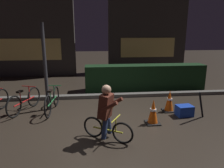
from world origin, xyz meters
The scene contains 13 objects.
ground_plane centered at (0.00, 0.00, 0.00)m, with size 40.00×40.00×0.00m, color #2D261E.
sidewalk_curb centered at (0.00, 2.20, 0.06)m, with size 12.00×0.24×0.12m, color #56544F.
hedge_row centered at (1.80, 3.10, 0.51)m, with size 4.80×0.70×1.01m, color black.
storefront_left centered at (-3.53, 6.50, 2.03)m, with size 4.69×0.54×4.08m.
storefront_right centered at (2.93, 7.20, 2.18)m, with size 4.50×0.54×4.38m.
street_post centered at (-1.69, 1.20, 1.28)m, with size 0.10×0.10×2.56m, color #2D2D33.
parked_bike_left_mid centered at (-2.34, 1.10, 0.33)m, with size 0.59×1.47×0.71m.
parked_bike_center_left centered at (-1.53, 1.03, 0.33)m, with size 0.46×1.59×0.73m.
traffic_cone_near centered at (1.19, -0.10, 0.31)m, with size 0.36×0.36×0.65m.
traffic_cone_far centered at (1.92, 0.69, 0.31)m, with size 0.36×0.36×0.65m.
blue_crate centered at (2.22, 0.30, 0.15)m, with size 0.44×0.32×0.30m, color #193DB7.
cyclist centered at (-0.06, -0.80, 0.63)m, with size 1.05×0.69×1.25m.
closed_umbrella centered at (2.55, 0.05, 0.40)m, with size 0.05×0.05×0.85m, color black.
Camera 1 is at (-0.37, -4.94, 2.32)m, focal length 33.38 mm.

